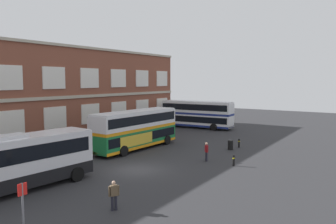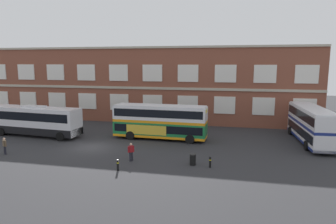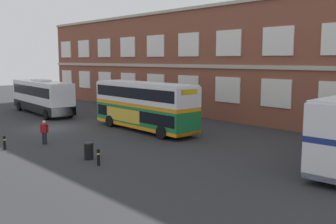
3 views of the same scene
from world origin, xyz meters
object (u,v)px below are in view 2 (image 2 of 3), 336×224
safety_bollard_east (210,162)px  touring_coach (35,121)px  waiting_passenger (131,151)px  safety_bollard_west (118,165)px  double_decker_near (160,121)px  station_litter_bin (193,159)px  second_passenger (5,145)px  double_decker_middle (311,124)px

safety_bollard_east → touring_coach: bearing=162.6°
touring_coach → waiting_passenger: bearing=-24.4°
safety_bollard_west → double_decker_near: bearing=85.7°
station_litter_bin → safety_bollard_west: size_ratio=1.08×
touring_coach → second_passenger: bearing=-75.4°
double_decker_near → safety_bollard_east: bearing=-52.8°
double_decker_near → double_decker_middle: 17.22m
station_litter_bin → safety_bollard_east: bearing=-11.8°
touring_coach → second_passenger: (1.96, -7.54, -0.98)m
double_decker_middle → safety_bollard_west: bearing=-143.4°
second_passenger → station_litter_bin: second_passenger is taller
station_litter_bin → double_decker_middle: bearing=41.3°
waiting_passenger → double_decker_near: bearing=85.9°
second_passenger → touring_coach: bearing=104.6°
station_litter_bin → safety_bollard_west: bearing=-154.9°
station_litter_bin → safety_bollard_east: station_litter_bin is taller
station_litter_bin → waiting_passenger: bearing=-178.9°
double_decker_middle → station_litter_bin: size_ratio=10.82×
waiting_passenger → safety_bollard_west: (-0.24, -2.70, -0.44)m
double_decker_near → double_decker_middle: bearing=6.8°
safety_bollard_west → safety_bollard_east: 7.95m
double_decker_near → touring_coach: 15.62m
double_decker_near → waiting_passenger: bearing=-94.1°
second_passenger → safety_bollard_east: 20.26m
waiting_passenger → station_litter_bin: size_ratio=1.65×
safety_bollard_east → safety_bollard_west: bearing=-161.8°
safety_bollard_west → touring_coach: bearing=147.2°
double_decker_middle → touring_coach: double_decker_middle is taller
double_decker_middle → touring_coach: bearing=-173.2°
touring_coach → station_litter_bin: bearing=-17.8°
waiting_passenger → station_litter_bin: 5.77m
double_decker_middle → second_passenger: size_ratio=6.56×
double_decker_near → double_decker_middle: (17.10, 2.02, 0.00)m
double_decker_middle → safety_bollard_east: bearing=-133.8°
touring_coach → waiting_passenger: touring_coach is taller
second_passenger → safety_bollard_west: bearing=-8.6°
second_passenger → safety_bollard_west: second_passenger is taller
double_decker_middle → waiting_passenger: size_ratio=6.56×
double_decker_near → station_litter_bin: bearing=-58.9°
double_decker_near → safety_bollard_west: bearing=-94.3°
double_decker_near → safety_bollard_east: size_ratio=11.66×
safety_bollard_east → station_litter_bin: bearing=168.2°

